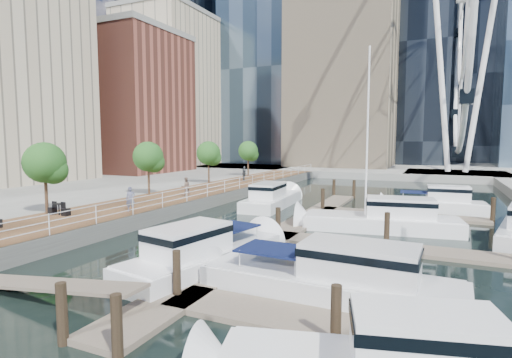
{
  "coord_description": "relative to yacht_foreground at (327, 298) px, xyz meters",
  "views": [
    {
      "loc": [
        11.36,
        -13.49,
        5.74
      ],
      "look_at": [
        -0.2,
        11.9,
        3.0
      ],
      "focal_mm": 28.0,
      "sensor_mm": 36.0,
      "label": 1
    }
  ],
  "objects": [
    {
      "name": "ground",
      "position": [
        -7.92,
        -0.38,
        0.0
      ],
      "size": [
        520.0,
        520.0,
        0.0
      ],
      "primitive_type": "plane",
      "color": "black",
      "rests_on": "ground"
    },
    {
      "name": "boardwalk",
      "position": [
        -16.92,
        14.62,
        0.5
      ],
      "size": [
        6.0,
        60.0,
        1.0
      ],
      "primitive_type": "cube",
      "color": "brown",
      "rests_on": "ground"
    },
    {
      "name": "seawall",
      "position": [
        -13.92,
        14.62,
        0.5
      ],
      "size": [
        0.25,
        60.0,
        1.0
      ],
      "primitive_type": "cube",
      "color": "#595954",
      "rests_on": "ground"
    },
    {
      "name": "land_far",
      "position": [
        -7.92,
        101.62,
        0.5
      ],
      "size": [
        200.0,
        114.0,
        1.0
      ],
      "primitive_type": "cube",
      "color": "gray",
      "rests_on": "ground"
    },
    {
      "name": "pier",
      "position": [
        6.08,
        51.62,
        0.5
      ],
      "size": [
        14.0,
        12.0,
        1.0
      ],
      "primitive_type": "cube",
      "color": "gray",
      "rests_on": "ground"
    },
    {
      "name": "railing",
      "position": [
        -14.02,
        14.62,
        1.52
      ],
      "size": [
        0.1,
        60.0,
        1.05
      ],
      "primitive_type": null,
      "color": "white",
      "rests_on": "boardwalk"
    },
    {
      "name": "floating_docks",
      "position": [
        0.05,
        9.6,
        0.49
      ],
      "size": [
        16.0,
        34.0,
        2.6
      ],
      "color": "#6D6051",
      "rests_on": "ground"
    },
    {
      "name": "midrise_condos",
      "position": [
        -41.48,
        26.44,
        13.42
      ],
      "size": [
        19.0,
        67.0,
        28.0
      ],
      "color": "#BCAD8E",
      "rests_on": "ground"
    },
    {
      "name": "street_trees",
      "position": [
        -19.32,
        13.62,
        4.29
      ],
      "size": [
        2.6,
        42.6,
        4.6
      ],
      "color": "#3F2B1C",
      "rests_on": "ground"
    },
    {
      "name": "yacht_foreground",
      "position": [
        0.0,
        0.0,
        0.0
      ],
      "size": [
        10.37,
        3.17,
        2.15
      ],
      "primitive_type": null,
      "rotation": [
        0.0,
        0.0,
        1.53
      ],
      "color": "silver",
      "rests_on": "ground"
    },
    {
      "name": "pedestrian_near",
      "position": [
        -15.0,
        6.53,
        1.83
      ],
      "size": [
        0.72,
        0.68,
        1.65
      ],
      "primitive_type": "imported",
      "rotation": [
        0.0,
        0.0,
        0.65
      ],
      "color": "#52546E",
      "rests_on": "boardwalk"
    },
    {
      "name": "pedestrian_mid",
      "position": [
        -15.73,
        13.98,
        1.81
      ],
      "size": [
        0.98,
        1.0,
        1.63
      ],
      "primitive_type": "imported",
      "rotation": [
        0.0,
        0.0,
        -2.28
      ],
      "color": "#7C6456",
      "rests_on": "boardwalk"
    },
    {
      "name": "pedestrian_far",
      "position": [
        -16.75,
        27.22,
        1.87
      ],
      "size": [
        1.03,
        1.02,
        1.74
      ],
      "primitive_type": "imported",
      "rotation": [
        0.0,
        0.0,
        2.36
      ],
      "color": "#343B41",
      "rests_on": "boardwalk"
    },
    {
      "name": "moored_yachts",
      "position": [
        0.43,
        11.33,
        0.0
      ],
      "size": [
        22.94,
        30.23,
        11.5
      ],
      "color": "white",
      "rests_on": "ground"
    }
  ]
}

